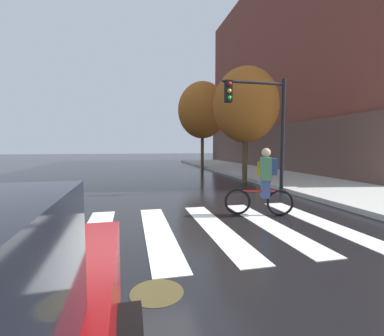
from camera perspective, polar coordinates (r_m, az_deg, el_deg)
ground_plane at (r=5.65m, az=-10.63°, el=-13.35°), size 120.00×120.00×0.00m
crosswalk_stripes at (r=5.65m, az=-13.49°, el=-13.35°), size 9.11×3.92×0.01m
manhole_cover at (r=3.56m, az=-7.42°, el=-24.48°), size 0.64×0.64×0.01m
cyclist at (r=7.00m, az=14.92°, el=-2.87°), size 1.63×0.62×1.69m
traffic_light_near at (r=10.34m, az=14.65°, el=10.70°), size 2.47×0.28×4.20m
fire_hydrant at (r=15.04m, az=13.93°, el=-0.13°), size 0.33×0.22×0.78m
street_tree_near at (r=13.19m, az=11.23°, el=12.83°), size 3.04×3.04×5.40m
street_tree_mid at (r=21.09m, az=2.21°, el=12.03°), size 3.72×3.72×6.61m
corner_building at (r=27.61m, az=29.32°, el=16.17°), size 16.06×23.32×15.20m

